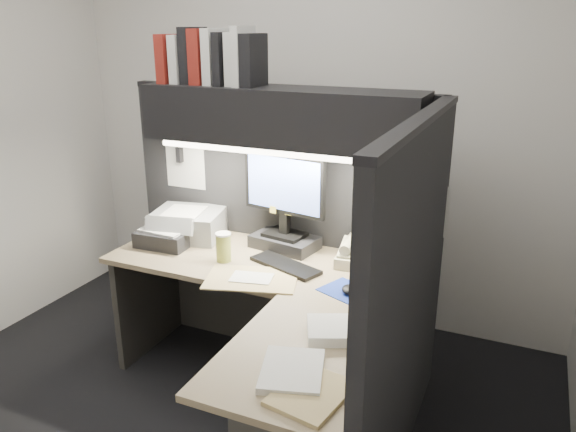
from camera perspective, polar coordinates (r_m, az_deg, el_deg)
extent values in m
plane|color=black|center=(3.11, -9.09, -20.46)|extent=(3.50, 3.50, 0.00)
cube|color=white|center=(3.80, 2.25, 9.55)|extent=(3.50, 0.04, 2.70)
cube|color=black|center=(3.42, -0.95, -1.03)|extent=(1.90, 0.06, 1.60)
cube|color=black|center=(2.49, 11.94, -9.39)|extent=(0.06, 1.50, 1.60)
cube|color=#95865F|center=(3.11, -2.63, -4.80)|extent=(1.70, 0.68, 0.03)
cube|color=#95865F|center=(2.29, 1.30, -14.06)|extent=(0.60, 0.85, 0.03)
cube|color=#312F2C|center=(3.51, -0.34, -8.47)|extent=(1.61, 0.02, 0.70)
cube|color=#312F2C|center=(3.66, -13.93, -7.87)|extent=(0.04, 0.61, 0.70)
cube|color=black|center=(3.05, -0.81, 10.12)|extent=(1.55, 0.34, 0.30)
cylinder|color=white|center=(2.95, -1.94, 6.48)|extent=(1.32, 0.04, 0.04)
cube|color=black|center=(3.26, -0.33, -2.65)|extent=(0.41, 0.29, 0.07)
cube|color=black|center=(3.22, -0.33, -0.68)|extent=(0.06, 0.05, 0.12)
cube|color=black|center=(3.15, -0.38, 3.31)|extent=(0.52, 0.12, 0.34)
cube|color=#7190F8|center=(3.13, -0.52, 3.22)|extent=(0.47, 0.08, 0.30)
cube|color=black|center=(3.02, -0.28, -5.03)|extent=(0.44, 0.28, 0.02)
cube|color=navy|center=(2.78, 5.91, -7.54)|extent=(0.28, 0.27, 0.00)
ellipsoid|color=black|center=(2.75, 6.09, -7.40)|extent=(0.07, 0.10, 0.03)
cube|color=beige|center=(3.07, 7.46, -3.97)|extent=(0.27, 0.28, 0.10)
cylinder|color=#B9B64A|center=(3.09, -6.57, -3.24)|extent=(0.09, 0.09, 0.15)
cube|color=gray|center=(3.48, -10.08, -0.78)|extent=(0.47, 0.43, 0.16)
cube|color=black|center=(3.39, -12.22, -2.09)|extent=(0.32, 0.27, 0.09)
cube|color=tan|center=(2.88, -3.72, -6.38)|extent=(0.53, 0.42, 0.01)
cube|color=white|center=(2.40, 4.97, -11.48)|extent=(0.31, 0.29, 0.05)
cube|color=white|center=(2.16, 0.42, -15.47)|extent=(0.30, 0.33, 0.03)
cube|color=tan|center=(2.06, 2.41, -17.56)|extent=(0.28, 0.33, 0.02)
cube|color=maroon|center=(3.35, -11.84, 15.38)|extent=(0.06, 0.22, 0.26)
cube|color=silver|center=(3.32, -10.65, 15.40)|extent=(0.06, 0.22, 0.26)
cube|color=black|center=(3.29, -9.57, 15.79)|extent=(0.07, 0.22, 0.30)
cube|color=maroon|center=(3.24, -8.56, 15.72)|extent=(0.07, 0.22, 0.29)
cube|color=silver|center=(3.19, -7.33, 15.76)|extent=(0.06, 0.22, 0.30)
cube|color=black|center=(3.16, -6.32, 15.58)|extent=(0.05, 0.22, 0.28)
cube|color=silver|center=(3.14, -5.23, 15.60)|extent=(0.05, 0.22, 0.28)
cube|color=silver|center=(3.09, -4.54, 15.87)|extent=(0.05, 0.22, 0.31)
cube|color=black|center=(3.08, -3.51, 15.52)|extent=(0.07, 0.22, 0.27)
cube|color=white|center=(3.10, 10.08, 1.43)|extent=(0.21, 0.00, 0.28)
cube|color=white|center=(3.06, 14.04, 0.56)|extent=(0.21, 0.00, 0.28)
cube|color=white|center=(3.59, -10.41, 5.46)|extent=(0.28, 0.00, 0.34)
cube|color=black|center=(2.28, 10.73, -5.87)|extent=(0.00, 0.18, 0.22)
cube|color=white|center=(2.01, 8.19, -11.56)|extent=(0.00, 0.21, 0.28)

